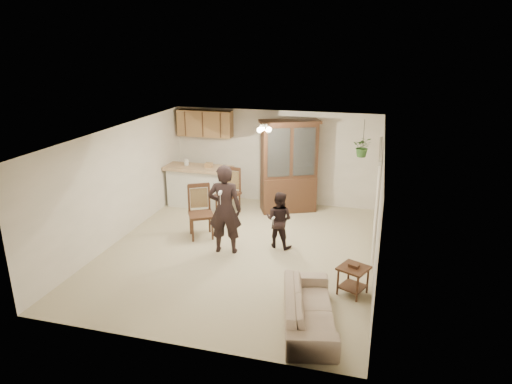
% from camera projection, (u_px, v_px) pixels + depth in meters
% --- Properties ---
extents(floor, '(6.50, 6.50, 0.00)m').
position_uv_depth(floor, '(240.00, 251.00, 9.64)').
color(floor, beige).
rests_on(floor, ground).
extents(ceiling, '(5.50, 6.50, 0.02)m').
position_uv_depth(ceiling, '(238.00, 134.00, 8.85)').
color(ceiling, white).
rests_on(ceiling, wall_back).
extents(wall_back, '(5.50, 0.02, 2.50)m').
position_uv_depth(wall_back, '(275.00, 157.00, 12.22)').
color(wall_back, silver).
rests_on(wall_back, ground).
extents(wall_front, '(5.50, 0.02, 2.50)m').
position_uv_depth(wall_front, '(169.00, 268.00, 6.26)').
color(wall_front, silver).
rests_on(wall_front, ground).
extents(wall_left, '(0.02, 6.50, 2.50)m').
position_uv_depth(wall_left, '(119.00, 184.00, 9.92)').
color(wall_left, silver).
rests_on(wall_left, ground).
extents(wall_right, '(0.02, 6.50, 2.50)m').
position_uv_depth(wall_right, '(379.00, 207.00, 8.56)').
color(wall_right, silver).
rests_on(wall_right, ground).
extents(breakfast_bar, '(1.60, 0.55, 1.00)m').
position_uv_depth(breakfast_bar, '(199.00, 188.00, 12.09)').
color(breakfast_bar, silver).
rests_on(breakfast_bar, floor).
extents(bar_top, '(1.75, 0.70, 0.08)m').
position_uv_depth(bar_top, '(198.00, 168.00, 11.92)').
color(bar_top, tan).
rests_on(bar_top, breakfast_bar).
extents(upper_cabinets, '(1.50, 0.34, 0.70)m').
position_uv_depth(upper_cabinets, '(205.00, 123.00, 12.26)').
color(upper_cabinets, '#9B6443').
rests_on(upper_cabinets, wall_back).
extents(vertical_blinds, '(0.06, 2.30, 2.10)m').
position_uv_depth(vertical_blinds, '(377.00, 199.00, 9.44)').
color(vertical_blinds, silver).
rests_on(vertical_blinds, wall_right).
extents(ceiling_fixture, '(0.36, 0.36, 0.20)m').
position_uv_depth(ceiling_fixture, '(263.00, 128.00, 9.93)').
color(ceiling_fixture, '#FFF1BF').
rests_on(ceiling_fixture, ceiling).
extents(hanging_plant, '(0.43, 0.37, 0.48)m').
position_uv_depth(hanging_plant, '(363.00, 147.00, 10.68)').
color(hanging_plant, '#275622').
rests_on(hanging_plant, ceiling).
extents(plant_cord, '(0.01, 0.01, 0.65)m').
position_uv_depth(plant_cord, '(364.00, 133.00, 10.57)').
color(plant_cord, black).
rests_on(plant_cord, ceiling).
extents(sofa, '(1.11, 1.99, 0.73)m').
position_uv_depth(sofa, '(309.00, 303.00, 7.03)').
color(sofa, beige).
rests_on(sofa, floor).
extents(adult, '(0.71, 0.53, 1.80)m').
position_uv_depth(adult, '(225.00, 211.00, 9.32)').
color(adult, black).
rests_on(adult, floor).
extents(child, '(0.75, 0.64, 1.35)m').
position_uv_depth(child, '(279.00, 217.00, 9.62)').
color(child, black).
rests_on(child, floor).
extents(china_hutch, '(1.60, 1.14, 2.36)m').
position_uv_depth(china_hutch, '(289.00, 167.00, 11.57)').
color(china_hutch, '#3A2415').
rests_on(china_hutch, floor).
extents(side_table, '(0.62, 0.62, 0.57)m').
position_uv_depth(side_table, '(353.00, 280.00, 7.91)').
color(side_table, '#3A2415').
rests_on(side_table, floor).
extents(chair_bar, '(0.72, 0.72, 1.19)m').
position_uv_depth(chair_bar, '(201.00, 223.00, 10.21)').
color(chair_bar, '#3A2415').
rests_on(chair_bar, floor).
extents(chair_hutch_left, '(0.62, 0.62, 1.18)m').
position_uv_depth(chair_hutch_left, '(228.00, 201.00, 11.59)').
color(chair_hutch_left, '#3A2415').
rests_on(chair_hutch_left, floor).
extents(chair_hutch_right, '(0.61, 0.61, 1.08)m').
position_uv_depth(chair_hutch_right, '(272.00, 196.00, 12.07)').
color(chair_hutch_right, '#3A2415').
rests_on(chair_hutch_right, floor).
extents(controller_adult, '(0.07, 0.17, 0.05)m').
position_uv_depth(controller_adult, '(220.00, 193.00, 8.74)').
color(controller_adult, white).
rests_on(controller_adult, adult).
extents(controller_child, '(0.05, 0.11, 0.03)m').
position_uv_depth(controller_child, '(273.00, 218.00, 9.36)').
color(controller_child, white).
rests_on(controller_child, child).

